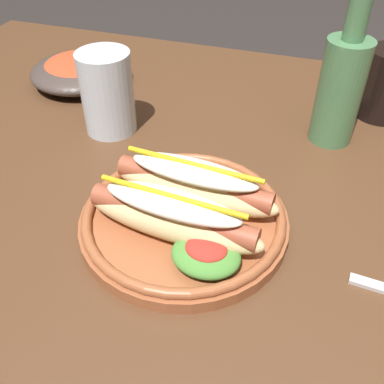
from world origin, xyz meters
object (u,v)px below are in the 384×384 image
(water_cup, at_px, (107,93))
(side_bowl, at_px, (80,70))
(glass_bottle, at_px, (341,85))
(hot_dog_plate, at_px, (185,212))

(water_cup, xyz_separation_m, side_bowl, (-0.12, 0.13, -0.04))
(glass_bottle, bearing_deg, water_cup, -166.08)
(side_bowl, bearing_deg, glass_bottle, -5.83)
(water_cup, height_order, glass_bottle, glass_bottle)
(glass_bottle, distance_m, side_bowl, 0.46)
(hot_dog_plate, distance_m, side_bowl, 0.43)
(glass_bottle, height_order, side_bowl, glass_bottle)
(glass_bottle, bearing_deg, hot_dog_plate, -119.68)
(hot_dog_plate, height_order, water_cup, water_cup)
(hot_dog_plate, distance_m, glass_bottle, 0.30)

